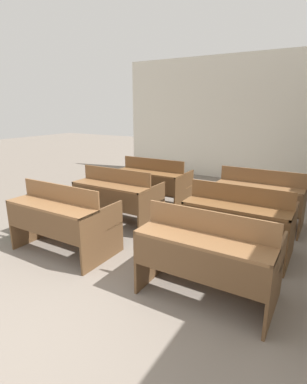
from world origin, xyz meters
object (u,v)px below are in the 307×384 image
object	(u,v)px
bench_third_left	(153,182)
schoolbag	(23,222)
bench_front_right	(208,254)
bench_third_right	(260,197)
bench_front_left	(63,218)
bench_second_left	(117,196)
bench_second_right	(238,219)

from	to	relation	value
bench_third_left	schoolbag	xyz separation A→B (m)	(-1.00, -2.17, -0.29)
bench_front_right	schoolbag	world-z (taller)	bench_front_right
bench_third_left	bench_third_right	world-z (taller)	same
bench_third_left	schoolbag	world-z (taller)	bench_third_left
bench_front_left	bench_front_right	bearing A→B (deg)	0.90
bench_second_left	bench_front_left	bearing A→B (deg)	-89.66
bench_third_left	bench_second_right	bearing A→B (deg)	-30.45
bench_front_left	schoolbag	distance (m)	1.04
schoolbag	bench_third_right	bearing A→B (deg)	36.05
bench_third_left	bench_front_right	bearing A→B (deg)	-48.74
bench_front_left	schoolbag	world-z (taller)	bench_front_left
bench_front_right	bench_second_left	xyz separation A→B (m)	(-1.98, 1.13, 0.00)
bench_second_left	schoolbag	bearing A→B (deg)	-133.05
bench_front_right	bench_second_left	size ratio (longest dim) A/B	1.00
bench_third_right	bench_third_left	bearing A→B (deg)	179.87
bench_second_left	bench_second_right	xyz separation A→B (m)	(1.97, -0.04, 0.00)
bench_front_left	schoolbag	bearing A→B (deg)	174.06
bench_second_left	bench_third_right	distance (m)	2.28
bench_second_right	schoolbag	size ratio (longest dim) A/B	3.54
bench_front_left	bench_second_right	distance (m)	2.26
bench_second_left	schoolbag	xyz separation A→B (m)	(-0.98, -1.05, -0.29)
bench_third_left	schoolbag	distance (m)	2.40
bench_front_right	bench_third_right	world-z (taller)	same
bench_front_right	bench_second_right	xyz separation A→B (m)	(-0.01, 1.09, 0.00)
bench_front_right	bench_second_left	distance (m)	2.28
bench_front_left	bench_third_right	world-z (taller)	same
bench_front_right	bench_third_left	bearing A→B (deg)	131.26
bench_third_right	bench_front_left	bearing A→B (deg)	-131.17
bench_front_left	bench_third_left	size ratio (longest dim) A/B	1.00
bench_front_right	bench_second_right	distance (m)	1.09
bench_second_left	bench_third_left	size ratio (longest dim) A/B	1.00
bench_front_right	bench_second_left	bearing A→B (deg)	150.36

